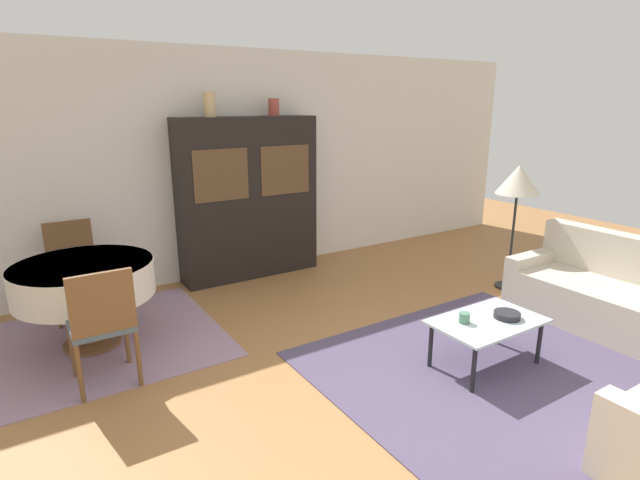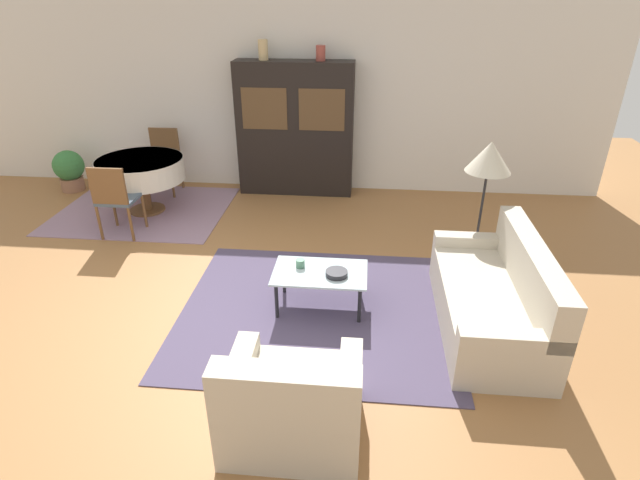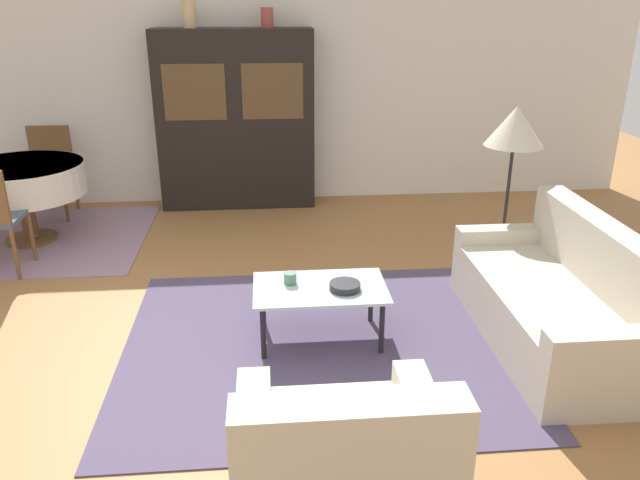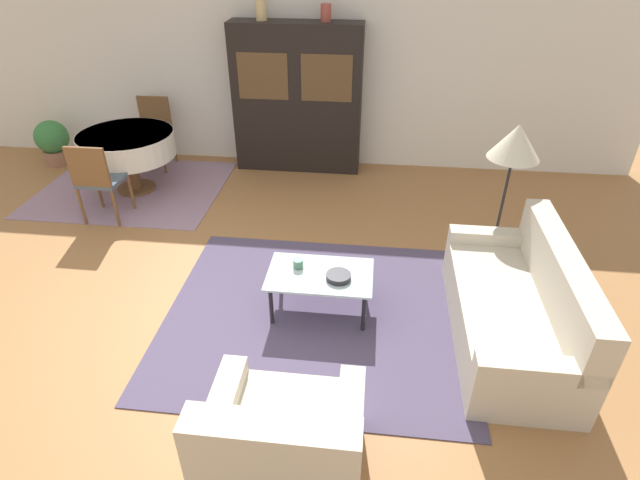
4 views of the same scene
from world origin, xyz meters
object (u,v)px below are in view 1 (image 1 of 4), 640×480
(dining_chair_near, at_px, (102,320))
(cup, at_px, (464,318))
(dining_table, at_px, (84,280))
(floor_lamp, at_px, (518,183))
(bowl, at_px, (507,315))
(dining_chair_far, at_px, (73,263))
(vase_tall, at_px, (209,104))
(display_cabinet, at_px, (249,198))
(vase_short, at_px, (274,107))
(coffee_table, at_px, (487,325))
(couch, at_px, (615,297))

(dining_chair_near, distance_m, cup, 2.75)
(dining_table, height_order, dining_chair_near, dining_chair_near)
(floor_lamp, bearing_deg, bowl, -143.61)
(floor_lamp, relative_size, cup, 16.49)
(dining_chair_far, height_order, vase_tall, vase_tall)
(display_cabinet, xyz_separation_m, vase_tall, (-0.42, 0.00, 1.10))
(dining_chair_near, relative_size, vase_short, 4.69)
(coffee_table, height_order, cup, cup)
(coffee_table, distance_m, dining_table, 3.40)
(vase_tall, xyz_separation_m, vase_short, (0.80, 0.00, -0.03))
(vase_short, bearing_deg, dining_table, -157.76)
(display_cabinet, distance_m, dining_chair_far, 2.05)
(dining_chair_near, xyz_separation_m, cup, (2.45, -1.25, -0.10))
(vase_tall, bearing_deg, couch, -50.15)
(couch, xyz_separation_m, bowl, (-1.46, 0.10, 0.13))
(dining_chair_near, distance_m, vase_tall, 2.81)
(couch, relative_size, bowl, 8.61)
(dining_chair_far, distance_m, cup, 3.76)
(display_cabinet, distance_m, vase_tall, 1.18)
(display_cabinet, distance_m, vase_short, 1.13)
(couch, relative_size, vase_tall, 6.68)
(dining_table, height_order, dining_chair_far, dining_chair_far)
(cup, bearing_deg, coffee_table, -18.70)
(couch, bearing_deg, vase_tall, 39.85)
(floor_lamp, xyz_separation_m, bowl, (-1.51, -1.12, -0.79))
(coffee_table, distance_m, vase_tall, 3.68)
(dining_table, bearing_deg, dining_chair_far, 90.00)
(dining_chair_far, bearing_deg, vase_short, -175.89)
(cup, distance_m, vase_short, 3.40)
(coffee_table, xyz_separation_m, bowl, (0.16, -0.06, 0.07))
(dining_table, height_order, vase_tall, vase_tall)
(dining_chair_near, distance_m, dining_chair_far, 1.60)
(floor_lamp, xyz_separation_m, vase_short, (-1.96, 2.02, 0.80))
(dining_table, bearing_deg, dining_chair_near, -90.00)
(bowl, bearing_deg, dining_chair_near, 154.07)
(couch, distance_m, vase_tall, 4.57)
(couch, xyz_separation_m, dining_table, (-4.28, 2.27, 0.31))
(dining_chair_near, height_order, cup, dining_chair_near)
(vase_tall, bearing_deg, display_cabinet, -0.13)
(display_cabinet, bearing_deg, bowl, -75.36)
(dining_table, bearing_deg, cup, -39.80)
(bowl, distance_m, vase_short, 3.55)
(display_cabinet, xyz_separation_m, floor_lamp, (2.33, -2.02, 0.26))
(dining_table, distance_m, cup, 3.20)
(display_cabinet, relative_size, vase_short, 9.58)
(dining_chair_near, relative_size, bowl, 4.51)
(bowl, bearing_deg, cup, 161.16)
(dining_table, relative_size, dining_chair_far, 1.23)
(dining_chair_far, bearing_deg, vase_tall, -173.82)
(cup, distance_m, vase_tall, 3.53)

